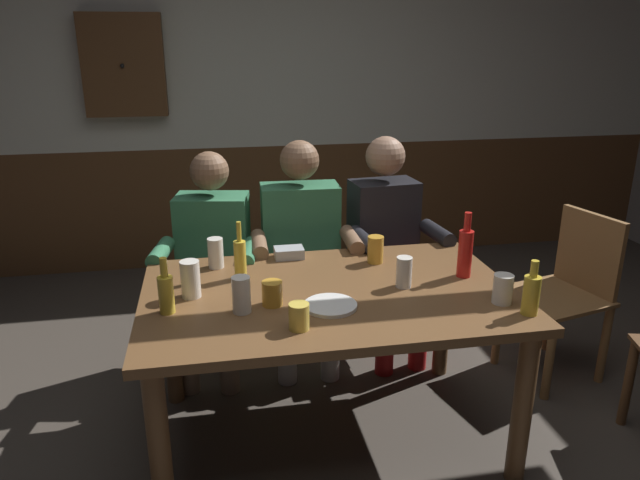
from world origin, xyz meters
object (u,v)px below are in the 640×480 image
Objects in this scene: table_candle at (189,276)px; pint_glass_6 at (216,253)px; dining_table at (329,312)px; pint_glass_5 at (375,249)px; pint_glass_1 at (190,279)px; pint_glass_7 at (503,289)px; person_2 at (387,239)px; bottle_0 at (240,258)px; bottle_3 at (531,293)px; pint_glass_3 at (241,295)px; bottle_1 at (465,251)px; person_1 at (302,244)px; pint_glass_0 at (272,293)px; bottle_2 at (166,292)px; person_0 at (212,255)px; wall_dart_cabinet at (124,65)px; pint_glass_2 at (299,316)px; condiment_caddy at (289,253)px; plate_0 at (330,305)px; chair_empty_near_right at (567,290)px; pint_glass_4 at (404,272)px.

pint_glass_6 is (0.12, 0.18, 0.03)m from table_candle.
pint_glass_5 is (0.28, 0.29, 0.16)m from dining_table.
dining_table is 0.60m from pint_glass_1.
pint_glass_6 is 1.17× the size of pint_glass_7.
person_2 reaches higher than dining_table.
bottle_0 is 1.22m from bottle_3.
pint_glass_3 is 1.04× the size of pint_glass_6.
person_2 is 0.72m from bottle_1.
person_1 is at bearing -5.98° from person_2.
pint_glass_0 is 0.83× the size of pint_glass_7.
person_1 reaches higher than pint_glass_0.
person_2 is at bearing 33.11° from pint_glass_1.
bottle_2 is 1.01m from pint_glass_5.
bottle_3 is at bearing -31.48° from pint_glass_6.
person_0 is at bearing 77.69° from bottle_2.
wall_dart_cabinet reaches higher than bottle_3.
wall_dart_cabinet is at bearing 108.10° from pint_glass_2.
person_1 is 10.24× the size of pint_glass_7.
person_1 is at bearing 123.99° from pint_glass_7.
pint_glass_3 is 2.59m from wall_dart_cabinet.
bottle_2 is at bearing -158.26° from pint_glass_5.
pint_glass_3 reaches higher than pint_glass_7.
dining_table is at bearing -75.08° from condiment_caddy.
pint_glass_1 is at bearing 136.46° from pint_glass_3.
person_2 is 2.30m from wall_dart_cabinet.
wall_dart_cabinet reaches higher than pint_glass_1.
pint_glass_6 is (-0.10, 0.16, -0.03)m from bottle_0.
bottle_2 is (-0.63, 0.07, 0.08)m from plate_0.
bottle_1 is (1.11, -0.68, 0.19)m from person_0.
person_0 is at bearing 64.12° from chair_empty_near_right.
table_candle is 0.35× the size of bottle_2.
plate_0 is at bearing 54.82° from person_2.
pint_glass_1 is (-0.09, -0.68, 0.15)m from person_0.
bottle_1 reaches higher than bottle_2.
table_candle is at bearing -172.76° from bottle_0.
pint_glass_2 is at bearing -95.01° from condiment_caddy.
plate_0 is 0.94× the size of bottle_2.
pint_glass_1 is at bearing 137.08° from pint_glass_2.
pint_glass_7 is (0.34, -0.23, -0.01)m from pint_glass_4.
bottle_3 reaches higher than pint_glass_2.
chair_empty_near_right is 1.69m from pint_glass_2.
bottle_2 is 2.26× the size of pint_glass_2.
person_0 reaches higher than table_candle.
bottle_3 is 0.52m from pint_glass_4.
person_0 is 1.63m from bottle_3.
pint_glass_5 is (-1.08, -0.05, 0.31)m from chair_empty_near_right.
table_candle is 0.87m from pint_glass_5.
bottle_3 is at bearing -11.40° from pint_glass_3.
pint_glass_7 is (-0.06, 0.11, -0.03)m from bottle_3.
table_candle reaches higher than dining_table.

